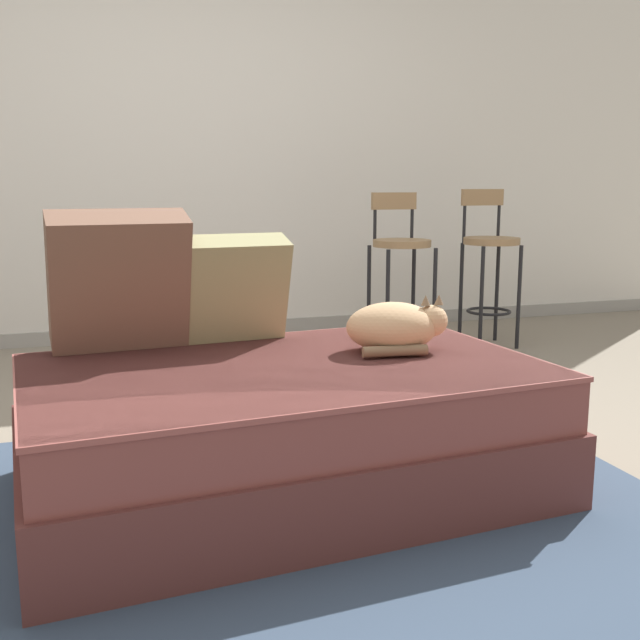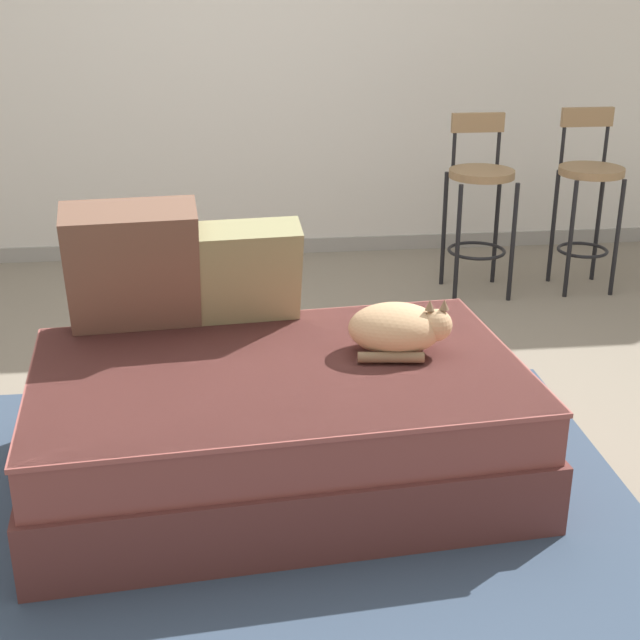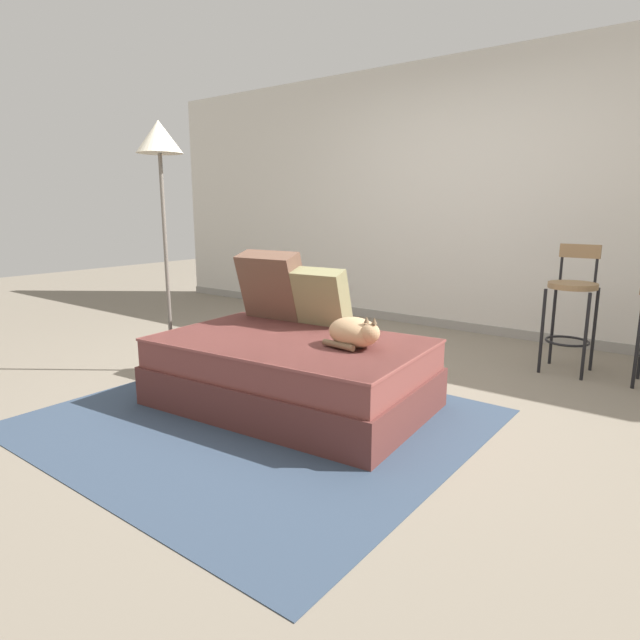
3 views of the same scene
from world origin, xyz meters
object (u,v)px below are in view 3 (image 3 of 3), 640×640
at_px(bar_stool_near_window, 572,300).
at_px(throw_pillow_corner, 272,285).
at_px(couch, 291,372).
at_px(floor_lamp, 160,162).
at_px(cat, 355,332).
at_px(throw_pillow_middle, 321,297).

bearing_deg(bar_stool_near_window, throw_pillow_corner, -139.57).
relative_size(couch, throw_pillow_corner, 3.53).
bearing_deg(bar_stool_near_window, floor_lamp, -142.73).
relative_size(cat, bar_stool_near_window, 0.38).
xyz_separation_m(throw_pillow_corner, floor_lamp, (-0.69, -0.37, 0.85)).
distance_m(throw_pillow_middle, floor_lamp, 1.48).
distance_m(couch, floor_lamp, 1.75).
bearing_deg(floor_lamp, couch, 0.04).
relative_size(couch, throw_pillow_middle, 4.38).
relative_size(throw_pillow_corner, floor_lamp, 0.27).
relative_size(cat, floor_lamp, 0.20).
xyz_separation_m(couch, cat, (0.42, 0.08, 0.29)).
bearing_deg(couch, bar_stool_near_window, 56.57).
distance_m(throw_pillow_corner, throw_pillow_middle, 0.41).
distance_m(bar_stool_near_window, floor_lamp, 3.12).
bearing_deg(floor_lamp, throw_pillow_corner, 28.40).
height_order(couch, cat, cat).
height_order(throw_pillow_middle, cat, throw_pillow_middle).
distance_m(throw_pillow_middle, bar_stool_near_window, 1.88).
distance_m(couch, bar_stool_near_window, 2.17).
bearing_deg(bar_stool_near_window, throw_pillow_middle, -132.27).
distance_m(throw_pillow_corner, floor_lamp, 1.16).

